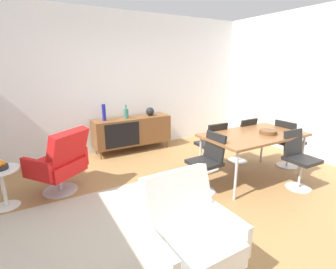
# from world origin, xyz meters

# --- Properties ---
(ground_plane) EXTENTS (8.32, 8.32, 0.00)m
(ground_plane) POSITION_xyz_m (0.00, 0.00, 0.00)
(ground_plane) COLOR #9E7242
(wall_back) EXTENTS (6.80, 0.12, 2.80)m
(wall_back) POSITION_xyz_m (0.00, 2.60, 1.40)
(wall_back) COLOR white
(wall_back) RESTS_ON ground_plane
(wall_right) EXTENTS (0.12, 5.60, 2.80)m
(wall_right) POSITION_xyz_m (3.20, 0.00, 1.40)
(wall_right) COLOR white
(wall_right) RESTS_ON ground_plane
(sideboard) EXTENTS (1.60, 0.45, 0.72)m
(sideboard) POSITION_xyz_m (0.29, 2.30, 0.44)
(sideboard) COLOR brown
(sideboard) RESTS_ON ground_plane
(vase_cobalt) EXTENTS (0.09, 0.09, 0.27)m
(vase_cobalt) POSITION_xyz_m (0.18, 2.30, 0.82)
(vase_cobalt) COLOR #337266
(vase_cobalt) RESTS_ON sideboard
(vase_sculptural_dark) EXTENTS (0.18, 0.18, 0.18)m
(vase_sculptural_dark) POSITION_xyz_m (0.71, 2.30, 0.81)
(vase_sculptural_dark) COLOR black
(vase_sculptural_dark) RESTS_ON sideboard
(vase_ceramic_small) EXTENTS (0.07, 0.07, 0.32)m
(vase_ceramic_small) POSITION_xyz_m (-0.28, 2.30, 0.88)
(vase_ceramic_small) COLOR navy
(vase_ceramic_small) RESTS_ON sideboard
(dining_table) EXTENTS (1.60, 0.90, 0.74)m
(dining_table) POSITION_xyz_m (1.44, 0.13, 0.70)
(dining_table) COLOR brown
(dining_table) RESTS_ON ground_plane
(wooden_bowl_on_table) EXTENTS (0.26, 0.26, 0.06)m
(wooden_bowl_on_table) POSITION_xyz_m (1.63, 0.01, 0.77)
(wooden_bowl_on_table) COLOR brown
(wooden_bowl_on_table) RESTS_ON dining_table
(dining_chair_back_right) EXTENTS (0.41, 0.43, 0.86)m
(dining_chair_back_right) POSITION_xyz_m (1.79, 0.68, 0.47)
(dining_chair_back_right) COLOR black
(dining_chair_back_right) RESTS_ON ground_plane
(dining_chair_front_right) EXTENTS (0.41, 0.43, 0.86)m
(dining_chair_front_right) POSITION_xyz_m (1.79, -0.43, 0.47)
(dining_chair_front_right) COLOR black
(dining_chair_front_right) RESTS_ON ground_plane
(dining_chair_back_left) EXTENTS (0.41, 0.44, 0.86)m
(dining_chair_back_left) POSITION_xyz_m (1.09, 0.68, 0.47)
(dining_chair_back_left) COLOR black
(dining_chair_back_left) RESTS_ON ground_plane
(dining_chair_far_end) EXTENTS (0.44, 0.42, 0.86)m
(dining_chair_far_end) POSITION_xyz_m (2.33, 0.12, 0.47)
(dining_chair_far_end) COLOR black
(dining_chair_far_end) RESTS_ON ground_plane
(dining_chair_near_window) EXTENTS (0.43, 0.41, 0.86)m
(dining_chair_near_window) POSITION_xyz_m (0.55, 0.13, 0.47)
(dining_chair_near_window) COLOR black
(dining_chair_near_window) RESTS_ON ground_plane
(lounge_chair_red) EXTENTS (0.90, 0.90, 0.95)m
(lounge_chair_red) POSITION_xyz_m (-1.26, 1.13, 0.47)
(lounge_chair_red) COLOR red
(lounge_chair_red) RESTS_ON ground_plane
(armchair_black_shell) EXTENTS (0.73, 0.67, 0.95)m
(armchair_black_shell) POSITION_xyz_m (-0.57, -1.05, 0.47)
(armchair_black_shell) COLOR silver
(armchair_black_shell) RESTS_ON ground_plane
(side_table_round) EXTENTS (0.44, 0.44, 0.52)m
(side_table_round) POSITION_xyz_m (-1.96, 1.10, 0.32)
(side_table_round) COLOR white
(side_table_round) RESTS_ON ground_plane
(area_rug) EXTENTS (2.20, 1.70, 0.01)m
(area_rug) POSITION_xyz_m (-0.93, 0.03, 0.00)
(area_rug) COLOR #B7AD99
(area_rug) RESTS_ON ground_plane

